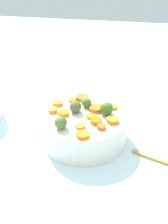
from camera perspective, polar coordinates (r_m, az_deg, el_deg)
name	(u,v)px	position (r m, az deg, el deg)	size (l,w,h in m)	color
tabletop	(73,148)	(1.01, -1.82, -6.05)	(2.40, 2.40, 0.02)	white
serving_bowl_carrots	(84,127)	(1.00, 0.00, -2.59)	(0.25, 0.25, 0.09)	white
carrot_slice_0	(72,100)	(1.04, -1.96, 2.10)	(0.03, 0.03, 0.01)	orange
carrot_slice_1	(83,135)	(0.89, -0.24, -3.85)	(0.04, 0.04, 0.01)	orange
carrot_slice_2	(63,113)	(0.98, -3.51, -0.18)	(0.03, 0.03, 0.01)	orange
carrot_slice_3	(96,108)	(1.00, 2.00, 0.62)	(0.04, 0.04, 0.01)	orange
carrot_slice_4	(96,121)	(0.94, 2.10, -1.47)	(0.03, 0.03, 0.01)	orange
carrot_slice_5	(91,116)	(0.97, 1.10, -0.72)	(0.03, 0.03, 0.01)	orange
carrot_slice_6	(57,103)	(1.03, -4.53, 1.51)	(0.03, 0.03, 0.01)	orange
carrot_slice_7	(112,107)	(1.01, 4.77, 0.92)	(0.03, 0.03, 0.01)	orange
carrot_slice_8	(80,126)	(0.92, -0.68, -2.39)	(0.03, 0.03, 0.01)	orange
carrot_slice_9	(82,97)	(1.05, -0.32, 2.49)	(0.04, 0.04, 0.01)	orange
carrot_slice_10	(53,110)	(0.99, -5.33, 0.33)	(0.03, 0.03, 0.01)	orange
carrot_slice_11	(101,127)	(0.92, 2.94, -2.48)	(0.03, 0.03, 0.01)	orange
carrot_slice_12	(112,120)	(0.95, 4.83, -1.36)	(0.03, 0.03, 0.01)	orange
brussels_sprout_0	(61,123)	(0.91, -3.94, -1.82)	(0.03, 0.03, 0.03)	#5A7236
brussels_sprout_1	(107,109)	(0.97, 3.83, 0.56)	(0.04, 0.04, 0.04)	#4A7628
brussels_sprout_2	(75,107)	(0.98, -1.60, 0.90)	(0.04, 0.04, 0.04)	#546D39
brussels_sprout_3	(87,103)	(1.01, 0.44, 1.59)	(0.03, 0.03, 0.03)	#4C8232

